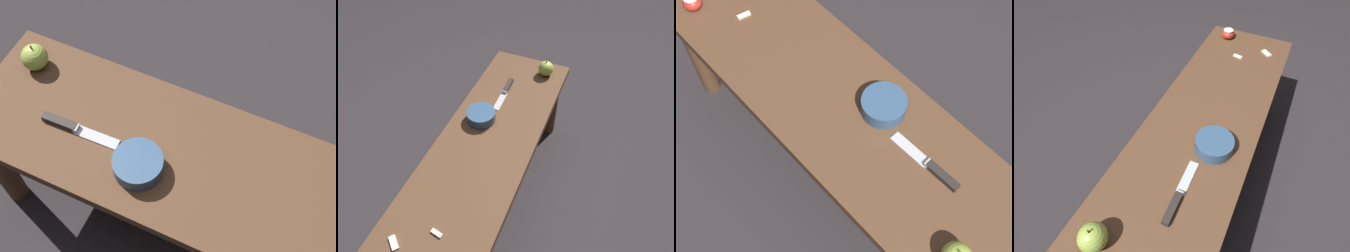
# 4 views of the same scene
# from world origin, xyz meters

# --- Properties ---
(ground_plane) EXTENTS (8.00, 8.00, 0.00)m
(ground_plane) POSITION_xyz_m (0.00, 0.00, 0.00)
(ground_plane) COLOR #2D282B
(wooden_bench) EXTENTS (1.36, 0.42, 0.48)m
(wooden_bench) POSITION_xyz_m (0.00, 0.00, 0.39)
(wooden_bench) COLOR brown
(wooden_bench) RESTS_ON ground_plane
(knife) EXTENTS (0.23, 0.04, 0.02)m
(knife) POSITION_xyz_m (-0.37, -0.04, 0.49)
(knife) COLOR #B7BABF
(knife) RESTS_ON wooden_bench
(apple_whole) EXTENTS (0.08, 0.08, 0.09)m
(apple_whole) POSITION_xyz_m (-0.57, 0.10, 0.52)
(apple_whole) COLOR #9EB747
(apple_whole) RESTS_ON wooden_bench
(bowl) EXTENTS (0.14, 0.14, 0.05)m
(bowl) POSITION_xyz_m (-0.14, -0.08, 0.50)
(bowl) COLOR #335175
(bowl) RESTS_ON wooden_bench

